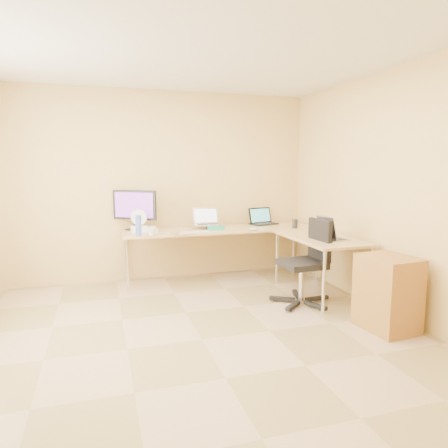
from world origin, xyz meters
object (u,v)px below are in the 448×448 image
object	(u,v)px
water_bottle	(139,226)
laptop_return	(334,230)
desk_fan	(139,221)
cabinet	(387,293)
monitor	(135,210)
keyboard	(193,233)
laptop_black	(264,216)
laptop_center	(207,217)
desk_return	(320,266)
desk_main	(220,254)
mug	(152,231)
office_chair	(302,262)

from	to	relation	value
water_bottle	laptop_return	bearing A→B (deg)	-24.34
desk_fan	cabinet	bearing A→B (deg)	-25.27
monitor	keyboard	distance (m)	0.88
laptop_black	water_bottle	distance (m)	1.90
monitor	desk_fan	size ratio (longest dim) A/B	2.36
water_bottle	laptop_center	bearing A→B (deg)	17.86
keyboard	laptop_black	bearing A→B (deg)	15.36
monitor	desk_fan	distance (m)	0.18
desk_return	desk_fan	bearing A→B (deg)	152.30
desk_return	keyboard	bearing A→B (deg)	153.66
desk_main	desk_fan	distance (m)	1.20
mug	water_bottle	xyz separation A→B (m)	(-0.16, 0.02, 0.07)
monitor	keyboard	bearing A→B (deg)	-1.23
monitor	laptop_black	distance (m)	1.85
desk_main	laptop_center	xyz separation A→B (m)	(-0.18, 0.03, 0.53)
keyboard	office_chair	bearing A→B (deg)	-48.25
desk_fan	laptop_return	world-z (taller)	desk_fan
desk_return	desk_main	bearing A→B (deg)	134.27
desk_main	desk_return	bearing A→B (deg)	-45.73
laptop_black	cabinet	size ratio (longest dim) A/B	0.53
desk_fan	office_chair	world-z (taller)	desk_fan
desk_main	laptop_return	distance (m)	1.67
desk_return	office_chair	bearing A→B (deg)	-148.13
mug	office_chair	xyz separation A→B (m)	(1.57, -0.93, -0.28)
desk_return	desk_fan	xyz separation A→B (m)	(-2.06, 1.08, 0.50)
desk_main	laptop_black	distance (m)	0.89
laptop_center	desk_fan	size ratio (longest dim) A/B	1.33
desk_return	keyboard	world-z (taller)	keyboard
water_bottle	cabinet	distance (m)	2.91
cabinet	monitor	bearing A→B (deg)	127.97
keyboard	cabinet	xyz separation A→B (m)	(1.50, -1.84, -0.38)
laptop_black	cabinet	bearing A→B (deg)	-96.85
mug	office_chair	distance (m)	1.85
mug	cabinet	world-z (taller)	mug
keyboard	mug	xyz separation A→B (m)	(-0.52, 0.00, 0.04)
laptop_center	laptop_return	bearing A→B (deg)	-46.01
mug	laptop_black	bearing A→B (deg)	15.62
desk_return	keyboard	size ratio (longest dim) A/B	3.12
desk_main	mug	xyz separation A→B (m)	(-0.97, -0.30, 0.42)
keyboard	water_bottle	size ratio (longest dim) A/B	1.64
mug	office_chair	bearing A→B (deg)	-30.60
keyboard	cabinet	bearing A→B (deg)	-57.50
desk_return	desk_fan	world-z (taller)	desk_fan
cabinet	laptop_black	bearing A→B (deg)	93.16
monitor	water_bottle	world-z (taller)	monitor
desk_return	monitor	size ratio (longest dim) A/B	2.07
laptop_center	laptop_black	size ratio (longest dim) A/B	0.92
laptop_return	water_bottle	bearing A→B (deg)	54.47
desk_return	monitor	world-z (taller)	monitor
laptop_center	office_chair	world-z (taller)	laptop_center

